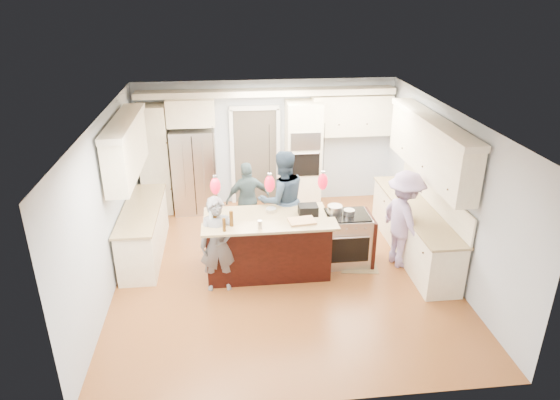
# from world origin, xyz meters

# --- Properties ---
(ground_plane) EXTENTS (6.00, 6.00, 0.00)m
(ground_plane) POSITION_xyz_m (0.00, 0.00, 0.00)
(ground_plane) COLOR #995829
(ground_plane) RESTS_ON ground
(room_shell) EXTENTS (5.54, 6.04, 2.72)m
(room_shell) POSITION_xyz_m (0.00, 0.00, 1.82)
(room_shell) COLOR #B2BCC6
(room_shell) RESTS_ON ground
(refrigerator) EXTENTS (0.90, 0.70, 1.80)m
(refrigerator) POSITION_xyz_m (-1.55, 2.64, 0.90)
(refrigerator) COLOR #B7B7BC
(refrigerator) RESTS_ON ground
(oven_column) EXTENTS (0.72, 0.69, 2.30)m
(oven_column) POSITION_xyz_m (0.75, 2.67, 1.15)
(oven_column) COLOR #FBF3CC
(oven_column) RESTS_ON ground
(back_upper_cabinets) EXTENTS (5.30, 0.61, 2.54)m
(back_upper_cabinets) POSITION_xyz_m (-0.75, 2.76, 1.67)
(back_upper_cabinets) COLOR #FBF3CC
(back_upper_cabinets) RESTS_ON ground
(right_counter_run) EXTENTS (0.64, 3.10, 2.51)m
(right_counter_run) POSITION_xyz_m (2.44, 0.30, 1.06)
(right_counter_run) COLOR #FBF3CC
(right_counter_run) RESTS_ON ground
(left_cabinets) EXTENTS (0.64, 2.30, 2.51)m
(left_cabinets) POSITION_xyz_m (-2.44, 0.80, 1.06)
(left_cabinets) COLOR #FBF3CC
(left_cabinets) RESTS_ON ground
(kitchen_island) EXTENTS (2.10, 1.46, 1.12)m
(kitchen_island) POSITION_xyz_m (-0.25, 0.07, 0.49)
(kitchen_island) COLOR black
(kitchen_island) RESTS_ON ground
(island_range) EXTENTS (0.82, 0.71, 0.92)m
(island_range) POSITION_xyz_m (1.16, 0.15, 0.46)
(island_range) COLOR #B7B7BC
(island_range) RESTS_ON ground
(pendant_lights) EXTENTS (1.75, 0.15, 1.03)m
(pendant_lights) POSITION_xyz_m (-0.25, -0.51, 1.80)
(pendant_lights) COLOR black
(pendant_lights) RESTS_ON ground
(person_bar_end) EXTENTS (0.59, 0.40, 1.58)m
(person_bar_end) POSITION_xyz_m (-1.06, -0.45, 0.79)
(person_bar_end) COLOR slate
(person_bar_end) RESTS_ON ground
(person_far_left) EXTENTS (1.04, 0.90, 1.86)m
(person_far_left) POSITION_xyz_m (0.10, 0.85, 0.93)
(person_far_left) COLOR #293C51
(person_far_left) RESTS_ON ground
(person_far_right) EXTENTS (0.92, 0.53, 1.47)m
(person_far_right) POSITION_xyz_m (-0.50, 1.40, 0.73)
(person_far_right) COLOR #465E62
(person_far_right) RESTS_ON ground
(person_range_side) EXTENTS (0.88, 1.23, 1.72)m
(person_range_side) POSITION_xyz_m (2.07, -0.04, 0.86)
(person_range_side) COLOR #9D85B3
(person_range_side) RESTS_ON ground
(floor_rug) EXTENTS (0.76, 1.01, 0.01)m
(floor_rug) POSITION_xyz_m (1.37, 0.16, 0.01)
(floor_rug) COLOR olive
(floor_rug) RESTS_ON ground
(water_bottle) EXTENTS (0.06, 0.06, 0.27)m
(water_bottle) POSITION_xyz_m (-1.14, -0.47, 1.25)
(water_bottle) COLOR silver
(water_bottle) RESTS_ON kitchen_island
(beer_bottle_a) EXTENTS (0.09, 0.09, 0.27)m
(beer_bottle_a) POSITION_xyz_m (-1.08, -0.44, 1.26)
(beer_bottle_a) COLOR #492B0D
(beer_bottle_a) RESTS_ON kitchen_island
(beer_bottle_b) EXTENTS (0.06, 0.06, 0.21)m
(beer_bottle_b) POSITION_xyz_m (-0.95, -0.64, 1.22)
(beer_bottle_b) COLOR #492B0D
(beer_bottle_b) RESTS_ON kitchen_island
(beer_bottle_c) EXTENTS (0.08, 0.08, 0.25)m
(beer_bottle_c) POSITION_xyz_m (-0.84, -0.48, 1.24)
(beer_bottle_c) COLOR #492B0D
(beer_bottle_c) RESTS_ON kitchen_island
(drink_can) EXTENTS (0.07, 0.07, 0.13)m
(drink_can) POSITION_xyz_m (-0.41, -0.61, 1.19)
(drink_can) COLOR #B7B7BC
(drink_can) RESTS_ON kitchen_island
(cutting_board) EXTENTS (0.43, 0.33, 0.03)m
(cutting_board) POSITION_xyz_m (0.25, -0.47, 1.14)
(cutting_board) COLOR tan
(cutting_board) RESTS_ON kitchen_island
(pot_large) EXTENTS (0.25, 0.25, 0.15)m
(pot_large) POSITION_xyz_m (0.92, 0.20, 0.99)
(pot_large) COLOR #B7B7BC
(pot_large) RESTS_ON island_range
(pot_small) EXTENTS (0.19, 0.19, 0.09)m
(pot_small) POSITION_xyz_m (1.15, 0.12, 0.97)
(pot_small) COLOR #B7B7BC
(pot_small) RESTS_ON island_range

